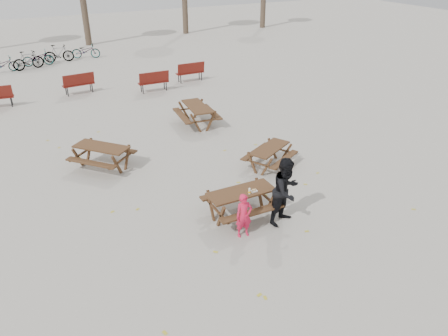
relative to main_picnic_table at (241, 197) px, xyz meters
name	(u,v)px	position (x,y,z in m)	size (l,w,h in m)	color
ground	(241,216)	(0.00, 0.00, -0.59)	(80.00, 80.00, 0.00)	gray
main_picnic_table	(241,197)	(0.00, 0.00, 0.00)	(1.80, 1.45, 0.78)	#352213
food_tray	(254,191)	(0.28, -0.18, 0.21)	(0.18, 0.11, 0.04)	white
bread_roll	(254,190)	(0.28, -0.18, 0.25)	(0.14, 0.06, 0.05)	tan
soda_bottle	(249,191)	(0.12, -0.22, 0.26)	(0.07, 0.07, 0.17)	silver
child	(244,216)	(-0.37, -0.81, 0.00)	(0.43, 0.28, 1.18)	red
adult	(286,191)	(0.91, -0.74, 0.33)	(0.90, 0.70, 1.84)	black
picnic_table_east	(270,157)	(2.27, 2.15, -0.24)	(1.60, 1.29, 0.69)	#352213
picnic_table_north	(103,157)	(-2.63, 4.56, -0.20)	(1.78, 1.44, 0.77)	#352213
picnic_table_far	(197,115)	(1.66, 6.65, -0.18)	(1.87, 1.51, 0.81)	#352213
park_bench_row	(109,83)	(-0.47, 12.49, -0.07)	(10.94, 1.88, 1.03)	maroon
bicycle_row	(45,57)	(-2.54, 19.70, -0.10)	(6.69, 2.40, 1.06)	black
fallen_leaves	(217,173)	(0.50, 2.50, -0.58)	(11.00, 11.00, 0.01)	#AEA229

